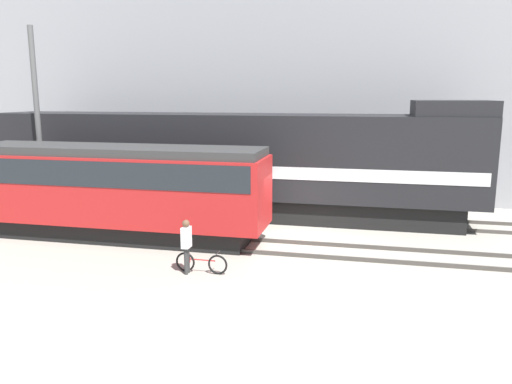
% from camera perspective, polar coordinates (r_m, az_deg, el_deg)
% --- Properties ---
extents(ground_plane, '(120.00, 120.00, 0.00)m').
position_cam_1_polar(ground_plane, '(18.49, 4.05, -5.63)').
color(ground_plane, '#9E998C').
extents(track_near, '(60.00, 1.50, 0.14)m').
position_cam_1_polar(track_near, '(17.48, 3.52, -6.37)').
color(track_near, '#47423D').
rests_on(track_near, ground).
extents(track_far, '(60.00, 1.50, 0.14)m').
position_cam_1_polar(track_far, '(21.80, 5.45, -2.88)').
color(track_far, '#47423D').
rests_on(track_far, ground).
extents(building_backdrop, '(43.96, 6.00, 14.92)m').
position_cam_1_polar(building_backdrop, '(28.23, 7.64, 15.34)').
color(building_backdrop, '#99999E').
rests_on(building_backdrop, ground).
extents(freight_locomotive, '(21.36, 3.04, 5.09)m').
position_cam_1_polar(freight_locomotive, '(22.00, -2.86, 3.36)').
color(freight_locomotive, black).
rests_on(freight_locomotive, ground).
extents(streetcar, '(11.19, 2.54, 3.47)m').
position_cam_1_polar(streetcar, '(19.06, -15.62, 0.63)').
color(streetcar, black).
rests_on(streetcar, ground).
extents(bicycle, '(1.64, 0.44, 0.67)m').
position_cam_1_polar(bicycle, '(15.27, -6.26, -8.08)').
color(bicycle, black).
rests_on(bicycle, ground).
extents(person, '(0.23, 0.36, 1.67)m').
position_cam_1_polar(person, '(15.06, -7.96, -5.59)').
color(person, '#333333').
rests_on(person, ground).
extents(utility_pole_left, '(0.23, 0.23, 8.11)m').
position_cam_1_polar(utility_pole_left, '(23.27, -23.64, 7.06)').
color(utility_pole_left, '#595959').
rests_on(utility_pole_left, ground).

